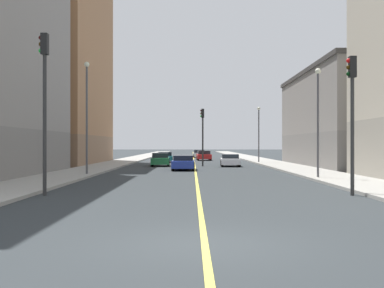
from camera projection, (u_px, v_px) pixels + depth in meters
name	position (u px, v px, depth m)	size (l,w,h in m)	color
ground_plane	(203.00, 244.00, 10.16)	(400.00, 400.00, 0.00)	#2D3235
sidewalk_left	(262.00, 161.00, 59.20)	(3.81, 168.00, 0.15)	#9E9B93
sidewalk_right	(123.00, 161.00, 59.12)	(3.81, 168.00, 0.15)	#9E9B93
lane_center_stripe	(192.00, 162.00, 59.16)	(0.16, 154.00, 0.01)	#E5D14C
building_left_mid	(345.00, 119.00, 46.29)	(8.94, 21.99, 9.50)	slate
building_right_midblock	(58.00, 61.00, 52.16)	(8.94, 19.41, 22.93)	#8F6B4F
traffic_light_left_near	(350.00, 105.00, 19.83)	(0.40, 0.32, 5.91)	#2D2D2D
traffic_light_right_near	(42.00, 92.00, 19.77)	(0.40, 0.32, 6.89)	#2D2D2D
traffic_light_median_far	(201.00, 129.00, 46.66)	(0.40, 0.32, 5.75)	#2D2D2D
street_lamp_left_near	(316.00, 111.00, 28.93)	(0.36, 0.36, 6.75)	#4C4C51
street_lamp_right_near	(85.00, 107.00, 32.12)	(0.36, 0.36, 7.73)	#4C4C51
street_lamp_left_far	(257.00, 128.00, 54.54)	(0.36, 0.36, 6.43)	#4C4C51
car_blue	(182.00, 163.00, 39.70)	(1.94, 4.60, 1.25)	#23389E
car_red	(202.00, 156.00, 64.33)	(2.04, 4.41, 1.33)	red
car_silver	(197.00, 154.00, 78.30)	(2.02, 4.42, 1.29)	silver
car_teal	(163.00, 157.00, 57.52)	(2.04, 4.65, 1.26)	#196670
car_green	(158.00, 160.00, 47.05)	(2.00, 4.38, 1.33)	#1E6B38
car_white	(228.00, 160.00, 46.59)	(2.04, 4.32, 1.21)	white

